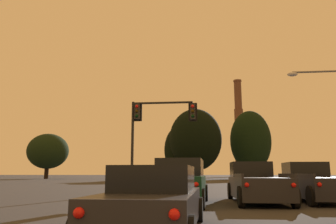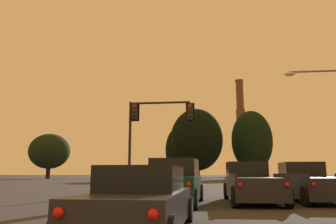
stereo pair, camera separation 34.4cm
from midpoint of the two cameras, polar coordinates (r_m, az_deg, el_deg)
pickup_truck_right_lane_front at (r=16.76m, az=23.69°, el=-11.35°), size 2.19×5.51×1.82m
suv_left_lane_front at (r=13.99m, az=1.57°, el=-12.15°), size 2.29×4.97×1.86m
sedan_left_lane_second at (r=7.38m, az=-3.84°, el=-15.24°), size 2.12×4.76×1.43m
pickup_truck_center_lane_front at (r=15.48m, az=14.42°, el=-12.03°), size 2.22×5.52×1.82m
traffic_light_overhead_left at (r=21.69m, az=-2.97°, el=-1.90°), size 4.49×0.50×6.01m
smokestack at (r=142.16m, az=12.30°, el=-4.35°), size 6.97×6.97×41.45m
treeline_center_left at (r=79.18m, az=1.90°, el=-6.64°), size 7.36×6.62×12.66m
treeline_left_mid at (r=83.11m, az=14.07°, el=-4.88°), size 9.89×8.90×16.62m
treeline_center_right at (r=77.14m, az=4.68°, el=-4.81°), size 12.23×11.01×16.34m
treeline_far_right at (r=85.44m, az=-20.30°, el=-6.43°), size 9.99×8.99×10.88m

